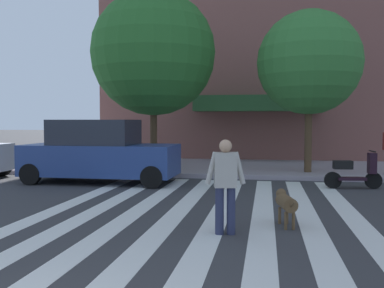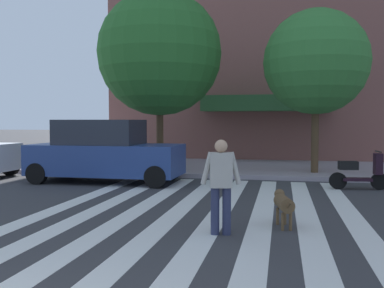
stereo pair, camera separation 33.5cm
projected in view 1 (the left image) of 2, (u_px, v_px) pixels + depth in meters
name	position (u px, v px, depth m)	size (l,w,h in m)	color
ground_plane	(140.00, 219.00, 8.73)	(160.00, 160.00, 0.00)	#353538
sidewalk_far	(205.00, 167.00, 17.91)	(80.00, 6.00, 0.15)	#9B8F98
crosswalk_stripes	(193.00, 221.00, 8.56)	(6.75, 12.04, 0.01)	silver
parked_car_behind_first	(99.00, 153.00, 13.92)	(4.82, 2.05, 2.00)	navy
parked_scooter	(353.00, 172.00, 12.67)	(1.63, 0.51, 1.11)	black
street_tree_nearest	(153.00, 53.00, 16.20)	(4.60, 4.60, 6.61)	#4C3823
street_tree_middle	(309.00, 63.00, 15.36)	(3.64, 3.64, 5.68)	#4C3823
pedestrian_dog_walker	(225.00, 181.00, 7.54)	(0.71, 0.31, 1.64)	#282D4C
dog_on_leash	(286.00, 202.00, 8.16)	(0.40, 1.05, 0.65)	brown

